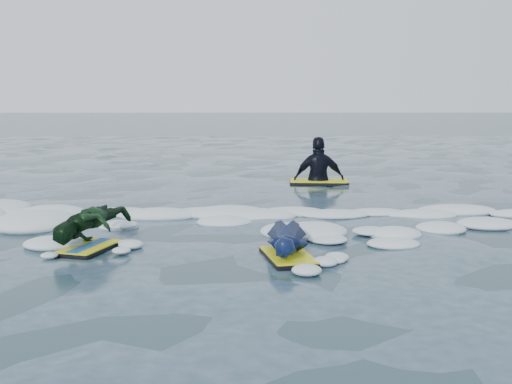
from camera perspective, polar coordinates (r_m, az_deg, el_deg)
The scene contains 5 objects.
ground at distance 8.74m, azimuth 1.25°, elevation -4.06°, with size 120.00×120.00×0.00m, color #152A34.
foam_band at distance 9.75m, azimuth 0.97°, elevation -2.72°, with size 12.00×3.10×0.30m, color white, non-canonical shape.
prone_woman_unit at distance 7.75m, azimuth 2.77°, elevation -4.33°, with size 0.68×1.48×0.36m.
prone_child_unit at distance 8.39m, azimuth -14.37°, elevation -3.05°, with size 1.07×1.43×0.51m.
waiting_rider_unit at distance 13.90m, azimuth 5.61°, elevation 1.04°, with size 1.30×0.78×1.88m.
Camera 1 is at (-0.39, -8.51, 1.93)m, focal length 45.00 mm.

